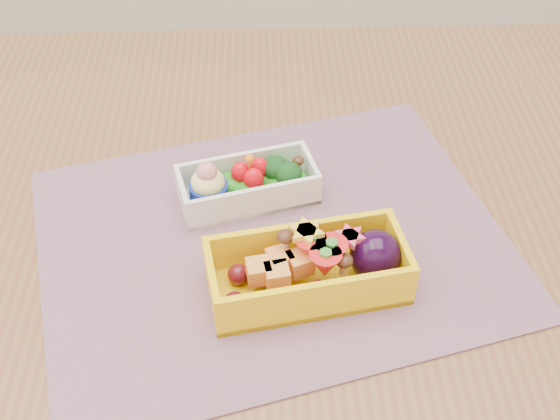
{
  "coord_description": "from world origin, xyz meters",
  "views": [
    {
      "loc": [
        -0.05,
        -0.52,
        1.28
      ],
      "look_at": [
        -0.04,
        -0.02,
        0.79
      ],
      "focal_mm": 45.78,
      "sensor_mm": 36.0,
      "label": 1
    }
  ],
  "objects_px": {
    "placemat": "(273,241)",
    "bento_white": "(247,184)",
    "bento_yellow": "(312,269)",
    "table": "(311,285)"
  },
  "relations": [
    {
      "from": "bento_white",
      "to": "bento_yellow",
      "type": "height_order",
      "value": "bento_yellow"
    },
    {
      "from": "placemat",
      "to": "bento_yellow",
      "type": "relative_size",
      "value": 2.35
    },
    {
      "from": "bento_yellow",
      "to": "bento_white",
      "type": "bearing_deg",
      "value": 105.46
    },
    {
      "from": "table",
      "to": "bento_white",
      "type": "distance_m",
      "value": 0.15
    },
    {
      "from": "placemat",
      "to": "bento_white",
      "type": "relative_size",
      "value": 2.96
    },
    {
      "from": "table",
      "to": "bento_yellow",
      "type": "xyz_separation_m",
      "value": [
        -0.01,
        -0.09,
        0.13
      ]
    },
    {
      "from": "bento_white",
      "to": "table",
      "type": "bearing_deg",
      "value": -44.82
    },
    {
      "from": "table",
      "to": "bento_white",
      "type": "bearing_deg",
      "value": 149.89
    },
    {
      "from": "placemat",
      "to": "bento_white",
      "type": "xyz_separation_m",
      "value": [
        -0.03,
        0.06,
        0.02
      ]
    },
    {
      "from": "placemat",
      "to": "bento_yellow",
      "type": "xyz_separation_m",
      "value": [
        0.03,
        -0.06,
        0.03
      ]
    }
  ]
}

